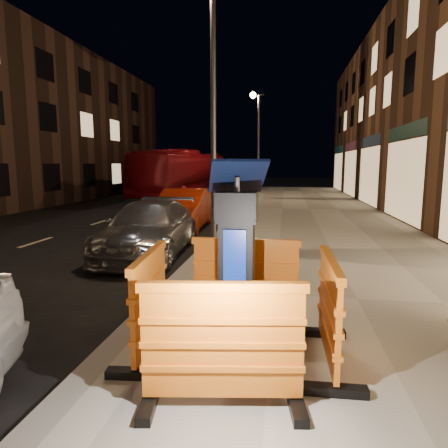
# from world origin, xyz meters

# --- Properties ---
(ground_plane) EXTENTS (120.00, 120.00, 0.00)m
(ground_plane) POSITION_xyz_m (0.00, 0.00, 0.00)
(ground_plane) COLOR black
(ground_plane) RESTS_ON ground
(sidewalk) EXTENTS (6.00, 60.00, 0.15)m
(sidewalk) POSITION_xyz_m (3.00, 0.00, 0.07)
(sidewalk) COLOR gray
(sidewalk) RESTS_ON ground
(kerb) EXTENTS (0.30, 60.00, 0.15)m
(kerb) POSITION_xyz_m (0.00, 0.00, 0.07)
(kerb) COLOR slate
(kerb) RESTS_ON ground
(parking_kiosk) EXTENTS (0.65, 0.65, 1.95)m
(parking_kiosk) POSITION_xyz_m (1.40, -2.06, 1.13)
(parking_kiosk) COLOR black
(parking_kiosk) RESTS_ON sidewalk
(barrier_front) EXTENTS (1.46, 0.76, 1.09)m
(barrier_front) POSITION_xyz_m (1.40, -3.01, 0.69)
(barrier_front) COLOR orange
(barrier_front) RESTS_ON sidewalk
(barrier_back) EXTENTS (1.40, 0.58, 1.09)m
(barrier_back) POSITION_xyz_m (1.40, -1.11, 0.69)
(barrier_back) COLOR orange
(barrier_back) RESTS_ON sidewalk
(barrier_kerbside) EXTENTS (0.70, 1.44, 1.09)m
(barrier_kerbside) POSITION_xyz_m (0.45, -2.06, 0.69)
(barrier_kerbside) COLOR orange
(barrier_kerbside) RESTS_ON sidewalk
(barrier_bldgside) EXTENTS (0.60, 1.41, 1.09)m
(barrier_bldgside) POSITION_xyz_m (2.35, -2.06, 0.69)
(barrier_bldgside) COLOR orange
(barrier_bldgside) RESTS_ON sidewalk
(car_silver) EXTENTS (2.03, 4.48, 1.27)m
(car_silver) POSITION_xyz_m (-1.35, 3.06, 0.00)
(car_silver) COLOR #AAAAAF
(car_silver) RESTS_ON ground
(car_red) EXTENTS (1.51, 4.12, 1.35)m
(car_red) POSITION_xyz_m (-1.47, 6.92, 0.00)
(car_red) COLOR maroon
(car_red) RESTS_ON ground
(bus_doubledecker) EXTENTS (4.00, 11.19, 3.05)m
(bus_doubledecker) POSITION_xyz_m (-4.81, 19.71, 0.00)
(bus_doubledecker) COLOR maroon
(bus_doubledecker) RESTS_ON ground
(street_lamp_mid) EXTENTS (0.12, 0.12, 6.00)m
(street_lamp_mid) POSITION_xyz_m (0.25, 3.00, 3.15)
(street_lamp_mid) COLOR #3F3F44
(street_lamp_mid) RESTS_ON sidewalk
(street_lamp_far) EXTENTS (0.12, 0.12, 6.00)m
(street_lamp_far) POSITION_xyz_m (0.25, 18.00, 3.15)
(street_lamp_far) COLOR #3F3F44
(street_lamp_far) RESTS_ON sidewalk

